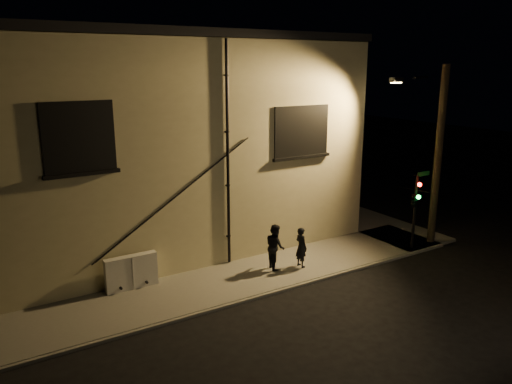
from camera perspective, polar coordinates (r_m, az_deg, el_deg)
ground at (r=18.29m, az=6.50°, el=-10.19°), size 90.00×90.00×0.00m
sidewalk at (r=22.22m, az=1.95°, el=-5.40°), size 21.00×16.00×0.12m
building at (r=23.39m, az=-13.09°, el=6.22°), size 16.20×12.23×8.80m
utility_cabinet at (r=17.73m, az=-14.06°, el=-8.86°), size 1.79×0.30×1.18m
pedestrian_a at (r=18.98m, az=5.18°, el=-6.29°), size 0.39×0.58×1.55m
pedestrian_b at (r=18.74m, az=2.21°, el=-6.24°), size 0.82×0.96×1.72m
traffic_signal at (r=21.20m, az=17.67°, el=-0.78°), size 1.28×1.90×3.22m
streetlamp_pole at (r=22.09m, az=19.88°, el=4.22°), size 2.04×1.40×7.60m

